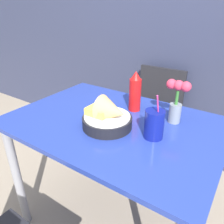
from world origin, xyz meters
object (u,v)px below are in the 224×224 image
chair_far_window (155,109)px  ketchup_bottle (135,92)px  flower_vase (177,99)px  drink_cup (154,125)px  food_basket (109,117)px

chair_far_window → ketchup_bottle: bearing=-79.4°
chair_far_window → flower_vase: 0.82m
chair_far_window → ketchup_bottle: 0.73m
drink_cup → flower_vase: flower_vase is taller
food_basket → ketchup_bottle: ketchup_bottle is taller
drink_cup → flower_vase: size_ratio=0.97×
chair_far_window → flower_vase: size_ratio=3.82×
drink_cup → food_basket: bearing=-169.2°
chair_far_window → drink_cup: drink_cup is taller
chair_far_window → flower_vase: (0.35, -0.62, 0.39)m
food_basket → ketchup_bottle: 0.26m
food_basket → flower_vase: 0.35m
chair_far_window → food_basket: food_basket is taller
chair_far_window → food_basket: (0.11, -0.86, 0.32)m
drink_cup → flower_vase: 0.21m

